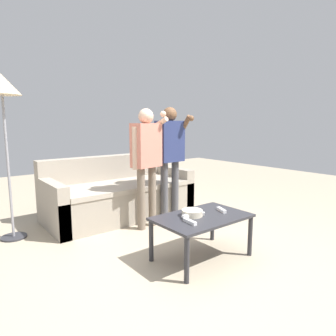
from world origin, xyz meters
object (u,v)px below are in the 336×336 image
Objects in this scene: game_remote_wand_near at (190,222)px; coffee_table at (202,221)px; player_center at (146,154)px; snack_bowl at (192,213)px; floor_lamp at (2,94)px; player_right at (170,150)px; game_remote_wand_far at (196,213)px; game_remote_wand_spare at (221,210)px; couch at (119,195)px; game_remote_nunchuk at (185,217)px.

coffee_table is at bearing 19.15° from game_remote_wand_near.
snack_bowl is at bearing -98.40° from player_center.
floor_lamp is 1.69m from player_center.
coffee_table is 5.44× the size of game_remote_wand_near.
player_center is 0.98× the size of player_right.
game_remote_wand_far is (1.32, -1.64, -1.17)m from floor_lamp.
game_remote_wand_near is at bearing -172.30° from game_remote_wand_spare.
coffee_table is 4.53× the size of snack_bowl.
game_remote_wand_spare is at bearing -102.97° from player_right.
game_remote_wand_near is 1.21× the size of game_remote_wand_far.
player_center is 1.11m from game_remote_wand_far.
player_right is 10.13× the size of game_remote_wand_spare.
couch is 1.73m from game_remote_wand_spare.
floor_lamp is (-1.14, 1.68, 1.16)m from game_remote_nunchuk.
game_remote_wand_far is (-0.04, -1.63, 0.15)m from couch.
player_right is at bearing 58.45° from game_remote_wand_near.
game_remote_nunchuk reaches higher than coffee_table.
player_right is (0.53, 1.16, 0.58)m from coffee_table.
player_center is at bearing 86.08° from coffee_table.
game_remote_wand_spare is (1.59, -1.71, -1.17)m from floor_lamp.
player_center is 1.18m from game_remote_wand_spare.
player_right is (0.50, -0.53, 0.66)m from couch.
couch is at bearing 86.55° from snack_bowl.
game_remote_wand_spare is at bearing -47.08° from floor_lamp.
game_remote_nunchuk is at bearing 173.30° from coffee_table.
game_remote_wand_near is (-0.76, -1.24, -0.51)m from player_right.
floor_lamp is at bearing 132.92° from game_remote_wand_spare.
snack_bowl is at bearing 140.69° from coffee_table.
player_right reaches higher than couch.
couch is at bearing 89.18° from coffee_table.
couch reaches higher than game_remote_wand_far.
player_center reaches higher than game_remote_wand_far.
game_remote_nunchuk is at bearing -122.51° from player_right.
floor_lamp reaches higher than game_remote_nunchuk.
player_center is (0.07, 1.05, 0.56)m from coffee_table.
game_remote_wand_near is at bearing -160.85° from coffee_table.
floor_lamp is (-1.36, 0.01, 1.32)m from couch.
floor_lamp is (-1.26, 1.64, 1.16)m from snack_bowl.
couch is 14.47× the size of game_remote_wand_far.
game_remote_wand_far is (-0.02, 0.06, 0.07)m from coffee_table.
snack_bowl is 0.14× the size of player_center.
coffee_table is at bearing -6.70° from game_remote_nunchuk.
floor_lamp is at bearing 127.61° from snack_bowl.
game_remote_nunchuk is at bearing 70.20° from game_remote_wand_near.
game_remote_wand_far is (0.21, 0.14, 0.00)m from game_remote_wand_near.
coffee_table is (-0.02, -1.69, 0.08)m from couch.
floor_lamp reaches higher than snack_bowl.
floor_lamp is 1.21× the size of player_right.
couch is 0.98m from player_right.
game_remote_wand_near is at bearing -105.12° from player_center.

